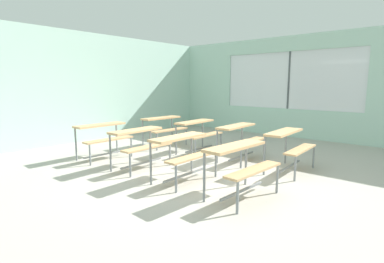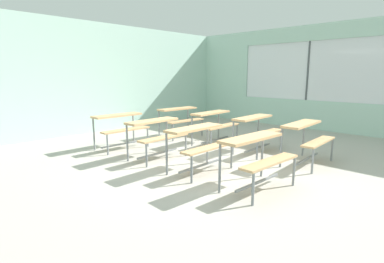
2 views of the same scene
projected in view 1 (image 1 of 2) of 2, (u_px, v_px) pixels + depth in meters
name	position (u px, v px, depth m)	size (l,w,h in m)	color
ground	(193.00, 178.00, 5.23)	(10.00, 9.00, 0.05)	#ADA89E
wall_back	(64.00, 88.00, 7.91)	(10.00, 0.12, 3.00)	silver
wall_right	(310.00, 89.00, 8.63)	(0.12, 9.00, 3.00)	silver
desk_bench_r0c0	(241.00, 158.00, 4.20)	(1.13, 0.64, 0.74)	tan
desk_bench_r0c1	(289.00, 141.00, 5.46)	(1.13, 0.64, 0.74)	tan
desk_bench_r1c0	(183.00, 147.00, 4.93)	(1.11, 0.61, 0.74)	tan
desk_bench_r1c1	(241.00, 134.00, 6.23)	(1.12, 0.64, 0.74)	tan
desk_bench_r2c0	(140.00, 139.00, 5.66)	(1.12, 0.63, 0.74)	tan
desk_bench_r2c1	(198.00, 129.00, 6.94)	(1.12, 0.64, 0.74)	tan
desk_bench_r3c0	(103.00, 133.00, 6.40)	(1.11, 0.60, 0.74)	tan
desk_bench_r3c1	(164.00, 124.00, 7.72)	(1.12, 0.64, 0.74)	tan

